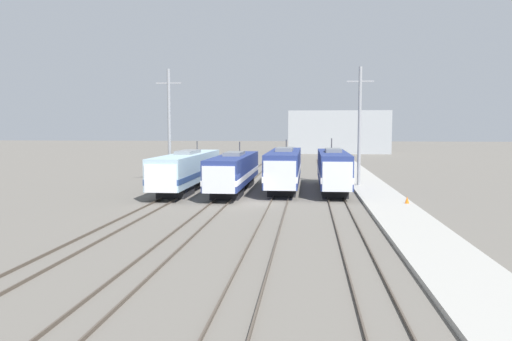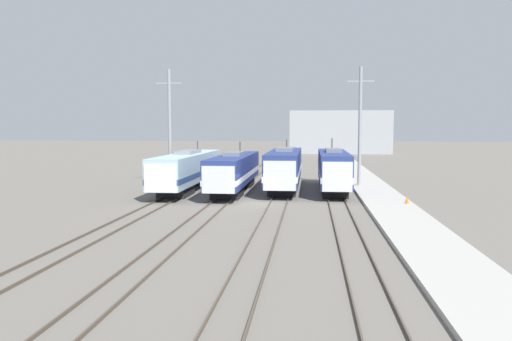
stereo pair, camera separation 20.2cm
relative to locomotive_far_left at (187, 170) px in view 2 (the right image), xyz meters
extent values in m
plane|color=#666059|center=(7.45, -8.21, -2.12)|extent=(400.00, 400.00, 0.00)
cube|color=#4C4238|center=(-0.72, -8.21, -2.04)|extent=(0.07, 120.00, 0.15)
cube|color=#4C4238|center=(0.72, -8.21, -2.04)|extent=(0.07, 120.00, 0.15)
cube|color=#4C4238|center=(4.25, -8.21, -2.04)|extent=(0.07, 120.00, 0.15)
cube|color=#4C4238|center=(5.68, -8.21, -2.04)|extent=(0.07, 120.00, 0.15)
cube|color=#4C4238|center=(9.21, -8.21, -2.04)|extent=(0.07, 120.00, 0.15)
cube|color=#4C4238|center=(10.65, -8.21, -2.04)|extent=(0.07, 120.00, 0.15)
cube|color=#4C4238|center=(14.18, -8.21, -2.04)|extent=(0.07, 120.00, 0.15)
cube|color=#4C4238|center=(15.62, -8.21, -2.04)|extent=(0.07, 120.00, 0.15)
cube|color=#232326|center=(0.00, -4.36, -1.64)|extent=(2.60, 4.29, 0.95)
cube|color=#232326|center=(0.00, 5.40, -1.64)|extent=(2.60, 4.29, 0.95)
cube|color=#9EBCCC|center=(0.00, 0.52, 0.23)|extent=(3.06, 19.52, 2.80)
cube|color=navy|center=(0.00, 0.52, -0.33)|extent=(3.10, 19.56, 0.50)
cube|color=silver|center=(0.00, -8.30, 0.02)|extent=(2.82, 2.07, 2.38)
cube|color=black|center=(0.00, -9.25, 0.55)|extent=(2.39, 0.08, 0.67)
cube|color=gray|center=(0.00, 0.52, 1.81)|extent=(1.68, 4.88, 0.35)
cylinder|color=#38383D|center=(0.00, 4.82, 2.23)|extent=(0.12, 0.12, 1.19)
cube|color=black|center=(4.97, -4.76, -1.64)|extent=(2.58, 3.96, 0.95)
cube|color=black|center=(4.97, 4.24, -1.64)|extent=(2.58, 3.96, 0.95)
cube|color=navy|center=(4.97, -0.26, 0.19)|extent=(3.03, 17.99, 2.71)
cube|color=silver|center=(4.97, -0.26, -0.36)|extent=(3.07, 18.03, 0.49)
cube|color=silver|center=(4.97, -8.32, -0.02)|extent=(2.79, 2.06, 2.30)
cube|color=black|center=(4.97, -9.27, 0.49)|extent=(2.37, 0.08, 0.64)
cube|color=slate|center=(4.97, -0.26, 1.72)|extent=(1.67, 4.50, 0.35)
cylinder|color=#38383D|center=(4.97, 3.70, 2.17)|extent=(0.12, 0.12, 1.26)
cube|color=black|center=(9.93, -2.37, -1.64)|extent=(2.63, 3.91, 0.95)
cube|color=black|center=(9.93, 6.52, -1.64)|extent=(2.63, 3.91, 0.95)
cube|color=navy|center=(9.93, 2.07, 0.37)|extent=(3.09, 17.79, 3.07)
cube|color=silver|center=(9.93, 2.07, -0.25)|extent=(3.13, 17.83, 0.55)
cube|color=silver|center=(9.93, -5.77, 0.14)|extent=(2.84, 2.30, 2.61)
cube|color=black|center=(9.93, -6.84, 0.71)|extent=(2.42, 0.08, 0.73)
cube|color=slate|center=(9.93, 2.07, 2.08)|extent=(1.70, 4.45, 0.35)
cylinder|color=#38383D|center=(9.93, 5.99, 2.45)|extent=(0.12, 0.12, 1.09)
cube|color=black|center=(14.90, -3.01, -1.64)|extent=(2.37, 3.54, 0.95)
cube|color=black|center=(14.90, 5.04, -1.64)|extent=(2.37, 3.54, 0.95)
cube|color=navy|center=(14.90, 1.01, 0.35)|extent=(2.79, 16.10, 3.04)
cube|color=silver|center=(14.90, 1.01, -0.26)|extent=(2.83, 16.14, 0.55)
cube|color=silver|center=(14.90, -6.07, 0.12)|extent=(2.57, 2.14, 2.58)
cube|color=black|center=(14.90, -7.06, 0.69)|extent=(2.18, 0.08, 0.72)
cube|color=slate|center=(14.90, 1.01, 2.04)|extent=(1.53, 4.02, 0.35)
cylinder|color=#38383D|center=(14.90, 4.55, 2.52)|extent=(0.12, 0.12, 1.31)
cylinder|color=gray|center=(-2.98, 4.19, 4.32)|extent=(0.35, 0.35, 12.87)
cube|color=gray|center=(-2.98, 4.19, 9.21)|extent=(2.86, 0.16, 0.16)
cylinder|color=gray|center=(17.81, 4.19, 4.32)|extent=(0.35, 0.35, 12.87)
cube|color=gray|center=(17.81, 4.19, 9.21)|extent=(2.86, 0.16, 0.16)
cube|color=#A8A59E|center=(19.04, -8.21, -1.98)|extent=(4.00, 120.00, 0.27)
cone|color=orange|center=(20.46, -8.61, -1.56)|extent=(0.35, 0.35, 0.57)
cube|color=#9EA3A8|center=(19.95, 78.08, 3.22)|extent=(25.07, 9.11, 10.68)
camera|label=1|loc=(12.39, -49.99, 4.30)|focal=35.00mm
camera|label=2|loc=(12.59, -49.97, 4.30)|focal=35.00mm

